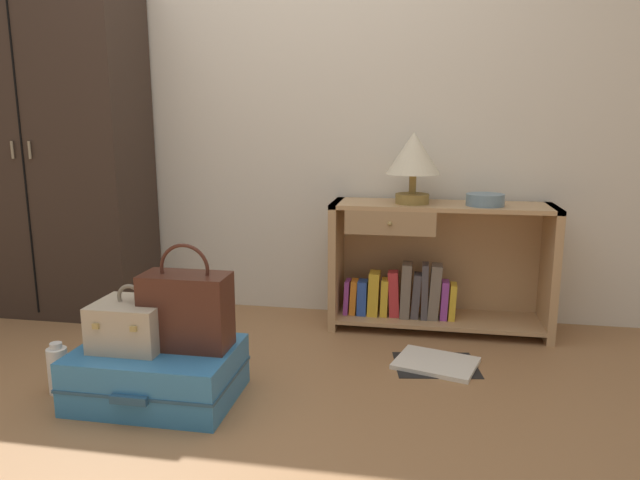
# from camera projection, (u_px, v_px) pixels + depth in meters

# --- Properties ---
(ground_plane) EXTENTS (9.00, 9.00, 0.00)m
(ground_plane) POSITION_uv_depth(u_px,v_px,m) (186.00, 437.00, 2.02)
(ground_plane) COLOR #9E7047
(back_wall) EXTENTS (6.40, 0.10, 2.60)m
(back_wall) POSITION_uv_depth(u_px,v_px,m) (284.00, 80.00, 3.20)
(back_wall) COLOR silver
(back_wall) RESTS_ON ground_plane
(wardrobe) EXTENTS (1.03, 0.47, 1.86)m
(wardrobe) POSITION_uv_depth(u_px,v_px,m) (50.00, 148.00, 3.21)
(wardrobe) COLOR #33261E
(wardrobe) RESTS_ON ground_plane
(bookshelf) EXTENTS (1.12, 0.35, 0.67)m
(bookshelf) POSITION_uv_depth(u_px,v_px,m) (431.00, 268.00, 3.03)
(bookshelf) COLOR tan
(bookshelf) RESTS_ON ground_plane
(table_lamp) EXTENTS (0.27, 0.27, 0.36)m
(table_lamp) POSITION_uv_depth(u_px,v_px,m) (413.00, 157.00, 2.89)
(table_lamp) COLOR olive
(table_lamp) RESTS_ON bookshelf
(bowl) EXTENTS (0.19, 0.19, 0.06)m
(bowl) POSITION_uv_depth(u_px,v_px,m) (485.00, 200.00, 2.86)
(bowl) COLOR slate
(bowl) RESTS_ON bookshelf
(suitcase_large) EXTENTS (0.62, 0.46, 0.21)m
(suitcase_large) POSITION_uv_depth(u_px,v_px,m) (158.00, 373.00, 2.27)
(suitcase_large) COLOR teal
(suitcase_large) RESTS_ON ground_plane
(train_case) EXTENTS (0.27, 0.25, 0.25)m
(train_case) POSITION_uv_depth(u_px,v_px,m) (132.00, 324.00, 2.25)
(train_case) COLOR #B7A88E
(train_case) RESTS_ON suitcase_large
(handbag) EXTENTS (0.34, 0.16, 0.41)m
(handbag) POSITION_uv_depth(u_px,v_px,m) (186.00, 310.00, 2.23)
(handbag) COLOR #472319
(handbag) RESTS_ON suitcase_large
(bottle) EXTENTS (0.08, 0.08, 0.21)m
(bottle) POSITION_uv_depth(u_px,v_px,m) (58.00, 369.00, 2.33)
(bottle) COLOR white
(bottle) RESTS_ON ground_plane
(open_book_on_floor) EXTENTS (0.41, 0.35, 0.02)m
(open_book_on_floor) POSITION_uv_depth(u_px,v_px,m) (436.00, 363.00, 2.60)
(open_book_on_floor) COLOR white
(open_book_on_floor) RESTS_ON ground_plane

